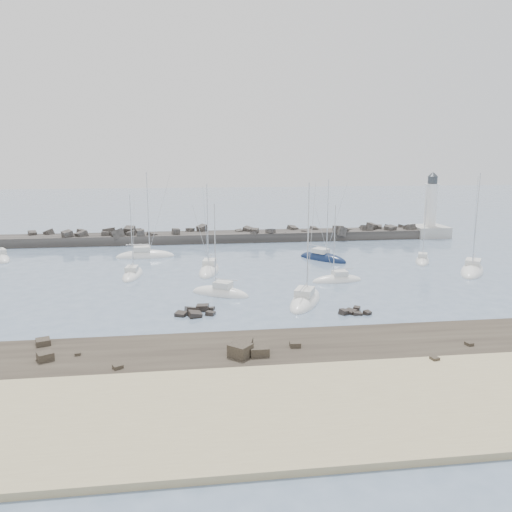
{
  "coord_description": "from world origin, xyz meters",
  "views": [
    {
      "loc": [
        -4.16,
        -63.34,
        17.87
      ],
      "look_at": [
        5.67,
        12.0,
        2.09
      ],
      "focal_mm": 35.0,
      "sensor_mm": 36.0,
      "label": 1
    }
  ],
  "objects_px": {
    "sailboat_2": "(133,275)",
    "sailboat_3": "(145,256)",
    "sailboat_4": "(220,294)",
    "sailboat_6": "(305,301)",
    "sailboat_5": "(209,271)",
    "sailboat_8": "(337,281)",
    "sailboat_10": "(422,261)",
    "lighthouse": "(430,222)",
    "sailboat_7": "(323,259)",
    "sailboat_9": "(472,271)"
  },
  "relations": [
    {
      "from": "sailboat_2",
      "to": "sailboat_3",
      "type": "distance_m",
      "value": 13.51
    },
    {
      "from": "sailboat_4",
      "to": "sailboat_6",
      "type": "xyz_separation_m",
      "value": [
        10.02,
        -4.77,
        0.0
      ]
    },
    {
      "from": "sailboat_6",
      "to": "sailboat_5",
      "type": "bearing_deg",
      "value": 121.98
    },
    {
      "from": "sailboat_8",
      "to": "sailboat_10",
      "type": "relative_size",
      "value": 1.03
    },
    {
      "from": "sailboat_2",
      "to": "sailboat_10",
      "type": "distance_m",
      "value": 46.91
    },
    {
      "from": "sailboat_6",
      "to": "sailboat_10",
      "type": "bearing_deg",
      "value": 39.0
    },
    {
      "from": "lighthouse",
      "to": "sailboat_4",
      "type": "distance_m",
      "value": 62.13
    },
    {
      "from": "sailboat_5",
      "to": "sailboat_6",
      "type": "height_order",
      "value": "sailboat_6"
    },
    {
      "from": "lighthouse",
      "to": "sailboat_7",
      "type": "relative_size",
      "value": 0.99
    },
    {
      "from": "sailboat_7",
      "to": "sailboat_6",
      "type": "bearing_deg",
      "value": -109.63
    },
    {
      "from": "sailboat_4",
      "to": "sailboat_7",
      "type": "xyz_separation_m",
      "value": [
        18.58,
        19.23,
        0.0
      ]
    },
    {
      "from": "sailboat_8",
      "to": "sailboat_10",
      "type": "distance_m",
      "value": 20.58
    },
    {
      "from": "sailboat_2",
      "to": "sailboat_6",
      "type": "bearing_deg",
      "value": -36.4
    },
    {
      "from": "lighthouse",
      "to": "sailboat_9",
      "type": "distance_m",
      "value": 33.76
    },
    {
      "from": "sailboat_3",
      "to": "sailboat_8",
      "type": "height_order",
      "value": "sailboat_3"
    },
    {
      "from": "sailboat_4",
      "to": "sailboat_2",
      "type": "bearing_deg",
      "value": 136.46
    },
    {
      "from": "sailboat_9",
      "to": "sailboat_3",
      "type": "bearing_deg",
      "value": 160.43
    },
    {
      "from": "sailboat_9",
      "to": "sailboat_4",
      "type": "bearing_deg",
      "value": -169.39
    },
    {
      "from": "sailboat_5",
      "to": "sailboat_2",
      "type": "bearing_deg",
      "value": -174.4
    },
    {
      "from": "lighthouse",
      "to": "sailboat_10",
      "type": "height_order",
      "value": "lighthouse"
    },
    {
      "from": "sailboat_8",
      "to": "sailboat_9",
      "type": "xyz_separation_m",
      "value": [
        21.96,
        2.69,
        0.02
      ]
    },
    {
      "from": "lighthouse",
      "to": "sailboat_2",
      "type": "bearing_deg",
      "value": -154.98
    },
    {
      "from": "sailboat_2",
      "to": "sailboat_7",
      "type": "height_order",
      "value": "sailboat_7"
    },
    {
      "from": "lighthouse",
      "to": "sailboat_7",
      "type": "height_order",
      "value": "lighthouse"
    },
    {
      "from": "sailboat_10",
      "to": "sailboat_5",
      "type": "bearing_deg",
      "value": -176.33
    },
    {
      "from": "sailboat_6",
      "to": "sailboat_9",
      "type": "height_order",
      "value": "sailboat_9"
    },
    {
      "from": "sailboat_3",
      "to": "sailboat_6",
      "type": "distance_m",
      "value": 36.94
    },
    {
      "from": "sailboat_3",
      "to": "sailboat_10",
      "type": "relative_size",
      "value": 1.4
    },
    {
      "from": "sailboat_3",
      "to": "sailboat_8",
      "type": "bearing_deg",
      "value": -35.94
    },
    {
      "from": "sailboat_5",
      "to": "sailboat_7",
      "type": "distance_m",
      "value": 20.56
    },
    {
      "from": "lighthouse",
      "to": "sailboat_9",
      "type": "bearing_deg",
      "value": -105.46
    },
    {
      "from": "sailboat_2",
      "to": "sailboat_8",
      "type": "height_order",
      "value": "sailboat_2"
    },
    {
      "from": "sailboat_10",
      "to": "lighthouse",
      "type": "bearing_deg",
      "value": 61.77
    },
    {
      "from": "sailboat_8",
      "to": "sailboat_10",
      "type": "height_order",
      "value": "sailboat_8"
    },
    {
      "from": "sailboat_3",
      "to": "sailboat_9",
      "type": "bearing_deg",
      "value": -19.57
    },
    {
      "from": "sailboat_3",
      "to": "sailboat_10",
      "type": "distance_m",
      "value": 47.22
    },
    {
      "from": "sailboat_3",
      "to": "sailboat_8",
      "type": "distance_m",
      "value": 35.09
    },
    {
      "from": "sailboat_4",
      "to": "lighthouse",
      "type": "bearing_deg",
      "value": 39.74
    },
    {
      "from": "sailboat_7",
      "to": "sailboat_4",
      "type": "bearing_deg",
      "value": -134.02
    },
    {
      "from": "lighthouse",
      "to": "sailboat_8",
      "type": "distance_m",
      "value": 46.88
    },
    {
      "from": "lighthouse",
      "to": "sailboat_6",
      "type": "xyz_separation_m",
      "value": [
        -37.7,
        -44.45,
        -2.94
      ]
    },
    {
      "from": "sailboat_6",
      "to": "sailboat_9",
      "type": "bearing_deg",
      "value": 22.71
    },
    {
      "from": "sailboat_6",
      "to": "sailboat_7",
      "type": "distance_m",
      "value": 25.48
    },
    {
      "from": "sailboat_3",
      "to": "sailboat_4",
      "type": "relative_size",
      "value": 1.25
    },
    {
      "from": "sailboat_9",
      "to": "sailboat_10",
      "type": "relative_size",
      "value": 1.42
    },
    {
      "from": "sailboat_7",
      "to": "sailboat_10",
      "type": "distance_m",
      "value": 16.46
    },
    {
      "from": "lighthouse",
      "to": "sailboat_2",
      "type": "height_order",
      "value": "lighthouse"
    },
    {
      "from": "sailboat_3",
      "to": "sailboat_6",
      "type": "height_order",
      "value": "sailboat_3"
    },
    {
      "from": "sailboat_2",
      "to": "sailboat_4",
      "type": "relative_size",
      "value": 1.01
    },
    {
      "from": "sailboat_8",
      "to": "sailboat_9",
      "type": "distance_m",
      "value": 22.13
    }
  ]
}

